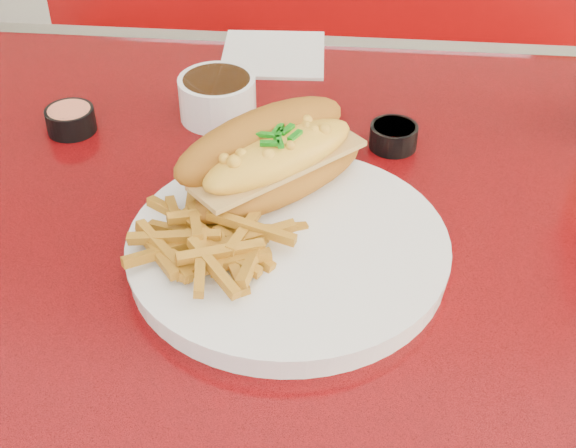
# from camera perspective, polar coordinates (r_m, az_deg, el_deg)

# --- Properties ---
(diner_table) EXTENTS (1.23, 0.83, 0.77)m
(diner_table) POSITION_cam_1_polar(r_m,az_deg,el_deg) (0.87, -0.10, -8.52)
(diner_table) COLOR red
(diner_table) RESTS_ON ground
(booth_bench_far) EXTENTS (1.20, 0.51, 0.90)m
(booth_bench_far) POSITION_cam_1_polar(r_m,az_deg,el_deg) (1.70, 2.56, 4.09)
(booth_bench_far) COLOR #970A0A
(booth_bench_far) RESTS_ON ground
(dinner_plate) EXTENTS (0.34, 0.34, 0.02)m
(dinner_plate) POSITION_cam_1_polar(r_m,az_deg,el_deg) (0.72, 0.00, -1.76)
(dinner_plate) COLOR white
(dinner_plate) RESTS_ON diner_table
(mac_hoagie) EXTENTS (0.21, 0.20, 0.09)m
(mac_hoagie) POSITION_cam_1_polar(r_m,az_deg,el_deg) (0.76, -1.09, 4.72)
(mac_hoagie) COLOR #AA671B
(mac_hoagie) RESTS_ON dinner_plate
(fries_pile) EXTENTS (0.13, 0.13, 0.03)m
(fries_pile) POSITION_cam_1_polar(r_m,az_deg,el_deg) (0.70, -5.74, -1.00)
(fries_pile) COLOR orange
(fries_pile) RESTS_ON dinner_plate
(fork) EXTENTS (0.07, 0.12, 0.00)m
(fork) POSITION_cam_1_polar(r_m,az_deg,el_deg) (0.71, 3.65, -1.85)
(fork) COLOR silver
(fork) RESTS_ON dinner_plate
(gravy_ramekin) EXTENTS (0.11, 0.11, 0.05)m
(gravy_ramekin) POSITION_cam_1_polar(r_m,az_deg,el_deg) (0.92, -5.04, 9.02)
(gravy_ramekin) COLOR white
(gravy_ramekin) RESTS_ON diner_table
(sauce_cup_left) EXTENTS (0.06, 0.06, 0.03)m
(sauce_cup_left) POSITION_cam_1_polar(r_m,az_deg,el_deg) (0.93, -15.21, 7.22)
(sauce_cup_left) COLOR black
(sauce_cup_left) RESTS_ON diner_table
(sauce_cup_right) EXTENTS (0.05, 0.05, 0.03)m
(sauce_cup_right) POSITION_cam_1_polar(r_m,az_deg,el_deg) (0.88, 7.52, 6.28)
(sauce_cup_right) COLOR black
(sauce_cup_right) RESTS_ON diner_table
(paper_napkin) EXTENTS (0.14, 0.14, 0.00)m
(paper_napkin) POSITION_cam_1_polar(r_m,az_deg,el_deg) (1.07, -1.05, 11.98)
(paper_napkin) COLOR white
(paper_napkin) RESTS_ON diner_table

